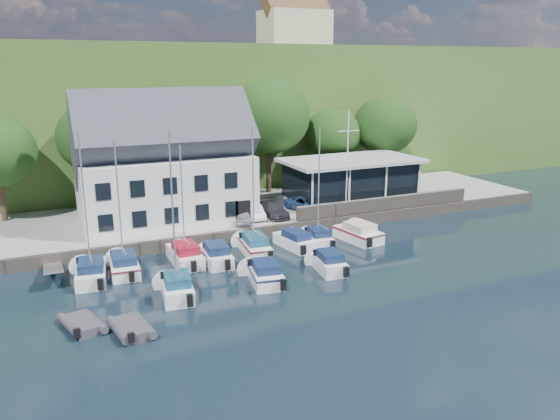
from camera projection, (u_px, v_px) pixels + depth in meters
The scene contains 33 objects.
ground at pixel (332, 285), 35.55m from camera, with size 180.00×180.00×0.00m, color black.
quay at pixel (240, 213), 50.85m from camera, with size 60.00×13.00×1.00m, color gray.
quay_face at pixel (267, 232), 45.12m from camera, with size 60.00×0.30×1.00m, color #685F53.
hillside at pixel (145, 102), 88.15m from camera, with size 160.00×75.00×16.00m, color #355620.
field_patch at pixel (179, 51), 96.25m from camera, with size 50.00×30.00×0.30m, color #565F2F.
farmhouse at pixel (294, 23), 84.88m from camera, with size 10.40×7.00×8.20m, color beige, non-canonical shape.
harbor_building at pixel (165, 170), 45.95m from camera, with size 14.40×8.20×8.70m, color silver, non-canonical shape.
club_pavilion at pixel (351, 180), 53.21m from camera, with size 13.20×7.20×4.10m, color black, non-canonical shape.
seawall at pixel (386, 204), 49.92m from camera, with size 18.00×0.50×1.20m, color #685F53.
gangway at pixel (54, 277), 36.97m from camera, with size 1.20×6.00×1.40m, color silver, non-canonical shape.
car_silver at pixel (243, 216), 45.86m from camera, with size 1.33×3.30×1.12m, color silver.
car_white at pixel (256, 212), 47.25m from camera, with size 1.15×3.29×1.08m, color silver.
car_dgrey at pixel (273, 209), 47.86m from camera, with size 1.75×4.30×1.25m, color #2E2E33.
car_blue at pixel (307, 204), 49.52m from camera, with size 1.59×4.03×1.38m, color navy.
flagpole at pixel (347, 161), 48.74m from camera, with size 2.18×0.20×9.07m, color silver, non-canonical shape.
tree_1 at pixel (100, 157), 48.68m from camera, with size 7.27×7.27×9.93m, color #11340F, non-canonical shape.
tree_2 at pixel (183, 146), 51.24m from camera, with size 8.12×8.12×11.09m, color #11340F, non-canonical shape.
tree_3 at pixel (268, 136), 55.79m from camera, with size 8.55×8.55×11.69m, color #11340F, non-canonical shape.
tree_4 at pixel (332, 147), 59.29m from camera, with size 6.16×6.16×8.42m, color #11340F, non-canonical shape.
tree_5 at pixel (384, 140), 60.25m from camera, with size 7.00×7.00×9.57m, color #11340F, non-canonical shape.
boat_r1_0 at pixel (86, 214), 35.12m from camera, with size 2.03×6.12×9.18m, color white, non-canonical shape.
boat_r1_1 at pixel (120, 211), 36.60m from camera, with size 2.01×6.21×8.79m, color white, non-canonical shape.
boat_r1_2 at pixel (182, 200), 38.28m from camera, with size 1.98×6.27×9.46m, color white, non-canonical shape.
boat_r1_3 at pixel (216, 253), 39.32m from camera, with size 1.90×5.55×1.52m, color white, non-canonical shape.
boat_r1_4 at pixel (253, 195), 40.47m from camera, with size 1.91×6.77×9.15m, color white, non-canonical shape.
boat_r1_5 at pixel (295, 239), 42.65m from camera, with size 1.80×5.73×1.44m, color white, non-canonical shape.
boat_r1_6 at pixel (319, 193), 42.52m from camera, with size 1.77×5.06×8.47m, color white, non-canonical shape.
boat_r1_7 at pixel (358, 231), 44.35m from camera, with size 2.30×5.93×1.56m, color white, non-canonical shape.
boat_r2_1 at pixel (173, 223), 32.52m from camera, with size 1.94×5.44×9.49m, color white, non-canonical shape.
boat_r2_2 at pixel (265, 272), 35.87m from camera, with size 2.02×5.57×1.49m, color white, non-canonical shape.
boat_r2_3 at pixel (328, 261), 37.91m from camera, with size 1.80×5.14×1.45m, color white, non-canonical shape.
dinghy_0 at pixel (82, 323), 29.62m from camera, with size 1.81×3.01×0.70m, color #39383E, non-canonical shape.
dinghy_1 at pixel (131, 327), 29.15m from camera, with size 1.90×3.16×0.74m, color #39383E, non-canonical shape.
Camera 1 is at (-16.61, -28.80, 13.93)m, focal length 35.00 mm.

